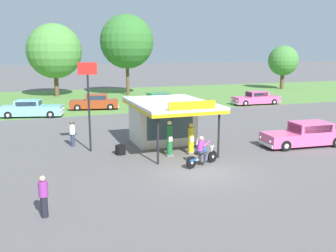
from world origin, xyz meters
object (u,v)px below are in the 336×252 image
gas_pump_offside (191,140)px  bystander_standing_back_lot (44,196)px  gas_pump_nearside (170,140)px  motorcycle_with_rider (202,153)px  bystander_chatting_near_pumps (72,134)px  spare_tire_stack (120,150)px  roadside_pole_sign (88,92)px  parked_car_back_row_centre (256,99)px  parked_car_back_row_centre_right (31,109)px  featured_classic_sedan (305,135)px  parked_car_back_row_far_right (95,102)px  parked_car_back_row_centre_left (160,100)px

gas_pump_offside → bystander_standing_back_lot: size_ratio=1.16×
gas_pump_nearside → motorcycle_with_rider: gas_pump_nearside is taller
bystander_chatting_near_pumps → spare_tire_stack: 3.77m
bystander_standing_back_lot → roadside_pole_sign: size_ratio=0.30×
motorcycle_with_rider → parked_car_back_row_centre: size_ratio=0.39×
gas_pump_offside → parked_car_back_row_centre_right: size_ratio=0.32×
gas_pump_nearside → spare_tire_stack: 2.94m
parked_car_back_row_centre_right → bystander_standing_back_lot: bearing=-88.5°
featured_classic_sedan → parked_car_back_row_centre: size_ratio=1.01×
parked_car_back_row_far_right → parked_car_back_row_centre_right: bearing=-157.3°
parked_car_back_row_far_right → roadside_pole_sign: (-2.71, -16.20, 2.84)m
gas_pump_offside → spare_tire_stack: gas_pump_offside is taller
parked_car_back_row_far_right → parked_car_back_row_centre_right: size_ratio=0.90×
gas_pump_offside → parked_car_back_row_centre_right: bearing=118.8°
motorcycle_with_rider → parked_car_back_row_far_right: motorcycle_with_rider is taller
gas_pump_nearside → spare_tire_stack: size_ratio=3.42×
gas_pump_nearside → featured_classic_sedan: (8.85, -0.71, -0.25)m
roadside_pole_sign → spare_tire_stack: 3.84m
roadside_pole_sign → featured_classic_sedan: bearing=-13.9°
parked_car_back_row_far_right → gas_pump_offside: bearing=-81.6°
featured_classic_sedan → parked_car_back_row_centre_right: bearing=134.2°
parked_car_back_row_centre → bystander_standing_back_lot: (-23.01, -22.07, 0.15)m
gas_pump_offside → parked_car_back_row_far_right: size_ratio=0.35×
featured_classic_sedan → parked_car_back_row_centre_left: (-3.44, 18.80, -0.00)m
featured_classic_sedan → parked_car_back_row_centre_right: 23.51m
roadside_pole_sign → parked_car_back_row_centre_right: bearing=104.1°
parked_car_back_row_centre_left → parked_car_back_row_centre: (10.63, -2.01, -0.02)m
roadside_pole_sign → parked_car_back_row_centre_left: bearing=58.6°
gas_pump_offside → bystander_standing_back_lot: bearing=-144.2°
parked_car_back_row_far_right → parked_car_back_row_centre: (17.46, -2.62, -0.04)m
motorcycle_with_rider → roadside_pole_sign: roadside_pole_sign is taller
bystander_chatting_near_pumps → roadside_pole_sign: bearing=-60.0°
parked_car_back_row_centre_right → bystander_standing_back_lot: size_ratio=3.68×
parked_car_back_row_centre → roadside_pole_sign: (-20.16, -13.58, 2.89)m
gas_pump_nearside → parked_car_back_row_centre: gas_pump_nearside is taller
roadside_pole_sign → bystander_chatting_near_pumps: bearing=120.0°
gas_pump_nearside → parked_car_back_row_centre: size_ratio=0.37×
gas_pump_nearside → bystander_chatting_near_pumps: bearing=141.1°
spare_tire_stack → parked_car_back_row_centre_left: bearing=64.6°
parked_car_back_row_centre_left → bystander_standing_back_lot: 27.08m
bystander_standing_back_lot → spare_tire_stack: 8.47m
parked_car_back_row_centre → parked_car_back_row_centre_right: size_ratio=0.95×
gas_pump_nearside → bystander_chatting_near_pumps: size_ratio=1.32×
motorcycle_with_rider → parked_car_back_row_centre: bearing=50.6°
gas_pump_offside → featured_classic_sedan: gas_pump_offside is taller
motorcycle_with_rider → featured_classic_sedan: motorcycle_with_rider is taller
featured_classic_sedan → spare_tire_stack: bearing=170.3°
parked_car_back_row_centre → spare_tire_stack: 23.82m
bystander_chatting_near_pumps → spare_tire_stack: size_ratio=2.59×
roadside_pole_sign → gas_pump_offside: bearing=-24.6°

